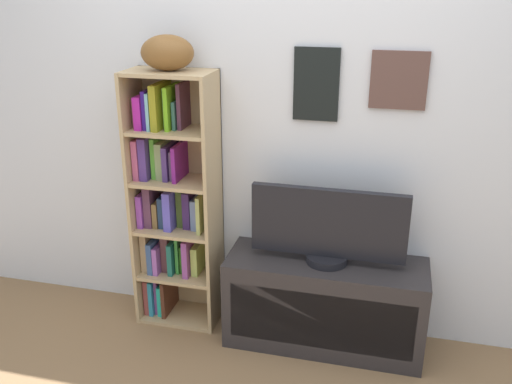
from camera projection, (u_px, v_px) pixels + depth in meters
back_wall at (278, 113)px, 2.95m from camera, size 4.80×0.08×2.47m
bookshelf at (172, 202)px, 3.14m from camera, size 0.47×0.28×1.46m
football at (167, 53)px, 2.81m from camera, size 0.30×0.22×0.18m
tv_stand at (324, 303)px, 3.03m from camera, size 1.06×0.37×0.50m
television at (328, 227)px, 2.87m from camera, size 0.81×0.22×0.41m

